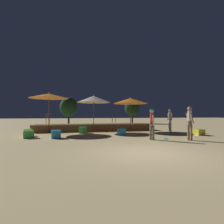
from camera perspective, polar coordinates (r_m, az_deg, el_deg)
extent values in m
plane|color=tan|center=(6.78, 11.26, -12.89)|extent=(120.00, 120.00, 0.00)
cube|color=brown|center=(15.82, -5.79, -4.95)|extent=(10.18, 2.62, 0.56)
cube|color=#CCB793|center=(14.55, -5.15, -4.06)|extent=(10.18, 0.12, 0.08)
cylinder|color=brown|center=(14.92, 5.99, -1.76)|extent=(0.05, 0.05, 2.34)
cone|color=orange|center=(14.96, 5.99, 3.62)|extent=(2.92, 2.92, 0.47)
sphere|color=orange|center=(14.99, 5.98, 4.67)|extent=(0.08, 0.08, 0.08)
cylinder|color=brown|center=(14.45, -6.01, -1.67)|extent=(0.05, 0.05, 2.41)
cone|color=beige|center=(14.50, -6.00, 4.18)|extent=(2.73, 2.73, 0.55)
sphere|color=beige|center=(14.53, -6.00, 5.42)|extent=(0.08, 0.08, 0.08)
cylinder|color=brown|center=(14.32, -19.94, -1.11)|extent=(0.05, 0.05, 2.67)
cone|color=orange|center=(14.39, -19.91, 4.96)|extent=(2.93, 2.93, 0.38)
sphere|color=orange|center=(14.42, -19.91, 5.86)|extent=(0.08, 0.08, 0.08)
cube|color=#4CC651|center=(11.82, -25.65, -6.59)|extent=(0.72, 0.72, 0.43)
cube|color=#4CC651|center=(13.52, -9.53, -5.84)|extent=(0.63, 0.63, 0.46)
cube|color=yellow|center=(13.46, 26.50, -5.91)|extent=(0.59, 0.59, 0.41)
cube|color=#2D9EDB|center=(12.09, 3.14, -6.45)|extent=(0.50, 0.50, 0.46)
cube|color=yellow|center=(12.94, -25.86, -6.04)|extent=(0.62, 0.62, 0.45)
cube|color=#2D9EDB|center=(11.07, -17.85, -6.91)|extent=(0.60, 0.60, 0.48)
cylinder|color=#997051|center=(15.32, 18.21, -4.46)|extent=(0.13, 0.13, 0.87)
cylinder|color=white|center=(15.17, 18.60, -4.50)|extent=(0.13, 0.13, 0.87)
cylinder|color=white|center=(15.22, 18.40, -2.55)|extent=(0.22, 0.22, 0.24)
cylinder|color=beige|center=(15.21, 18.39, -1.22)|extent=(0.22, 0.22, 0.66)
cylinder|color=#997051|center=(15.11, 17.82, -1.48)|extent=(0.09, 0.08, 0.59)
cylinder|color=#997051|center=(15.32, 18.96, -1.47)|extent=(0.16, 0.09, 0.60)
sphere|color=#997051|center=(15.21, 18.39, 0.47)|extent=(0.24, 0.24, 0.24)
cylinder|color=#997051|center=(10.63, 24.44, -6.09)|extent=(0.13, 0.13, 0.86)
cylinder|color=#72664C|center=(10.51, 23.68, -6.15)|extent=(0.13, 0.13, 0.86)
cylinder|color=#72664C|center=(10.53, 24.05, -3.35)|extent=(0.22, 0.22, 0.24)
cylinder|color=beige|center=(10.52, 24.04, -1.45)|extent=(0.22, 0.22, 0.66)
cylinder|color=#997051|center=(10.66, 23.41, -1.80)|extent=(0.09, 0.21, 0.59)
cylinder|color=#997051|center=(10.39, 24.68, -1.83)|extent=(0.09, 0.25, 0.58)
sphere|color=#997051|center=(10.53, 24.02, 0.98)|extent=(0.23, 0.23, 0.23)
cylinder|color=#72664C|center=(10.10, 12.50, -6.63)|extent=(0.13, 0.13, 0.79)
cylinder|color=#72664C|center=(10.18, 13.32, -6.58)|extent=(0.13, 0.13, 0.79)
cylinder|color=#72664C|center=(10.10, 12.90, -3.92)|extent=(0.20, 0.20, 0.24)
cylinder|color=#B22D33|center=(10.09, 12.90, -2.09)|extent=(0.20, 0.20, 0.60)
cylinder|color=tan|center=(9.94, 13.36, -2.51)|extent=(0.09, 0.15, 0.54)
cylinder|color=tan|center=(10.23, 12.45, -2.46)|extent=(0.09, 0.16, 0.54)
sphere|color=tan|center=(10.08, 12.89, 0.24)|extent=(0.22, 0.22, 0.22)
cylinder|color=teal|center=(10.09, 12.89, 0.60)|extent=(0.24, 0.24, 0.07)
cylinder|color=#47474C|center=(16.46, -19.67, -2.71)|extent=(0.02, 0.02, 0.45)
cylinder|color=#47474C|center=(16.47, -20.71, -2.70)|extent=(0.02, 0.02, 0.45)
cylinder|color=#47474C|center=(16.16, -19.71, -2.75)|extent=(0.02, 0.02, 0.45)
cylinder|color=#47474C|center=(16.17, -20.77, -2.74)|extent=(0.02, 0.02, 0.45)
cylinder|color=#47474C|center=(16.31, -20.21, -1.93)|extent=(0.40, 0.40, 0.02)
cube|color=#47474C|center=(16.14, -20.24, -1.15)|extent=(0.36, 0.06, 0.45)
cylinder|color=#47474C|center=(16.72, 1.09, -2.73)|extent=(0.02, 0.02, 0.45)
cylinder|color=#47474C|center=(17.01, 1.16, -2.69)|extent=(0.02, 0.02, 0.45)
cylinder|color=#47474C|center=(16.74, 0.07, -2.72)|extent=(0.02, 0.02, 0.45)
cylinder|color=#47474C|center=(17.04, 0.15, -2.69)|extent=(0.02, 0.02, 0.45)
cylinder|color=#47474C|center=(16.87, 0.61, -1.94)|extent=(0.40, 0.40, 0.02)
cube|color=#47474C|center=(16.88, 0.04, -1.18)|extent=(0.14, 0.35, 0.45)
cylinder|color=#33B2D8|center=(10.63, 17.11, -8.36)|extent=(0.27, 0.27, 0.03)
cylinder|color=#3D2B1C|center=(27.50, -13.97, -2.31)|extent=(0.28, 0.28, 1.37)
ellipsoid|color=#19381E|center=(27.51, -13.96, 1.62)|extent=(2.67, 2.67, 2.93)
cylinder|color=#3D2B1C|center=(28.28, 6.61, -2.24)|extent=(0.28, 0.28, 1.43)
ellipsoid|color=black|center=(28.29, 6.60, 1.40)|extent=(2.41, 2.41, 2.65)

